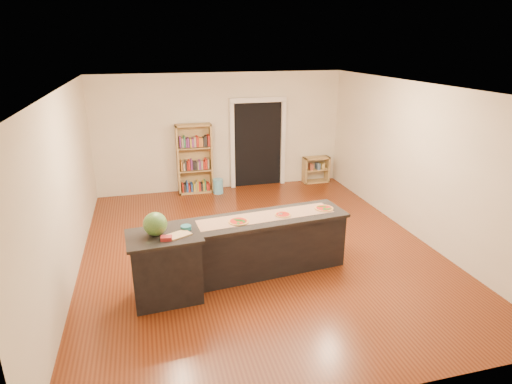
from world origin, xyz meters
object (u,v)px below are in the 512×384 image
object	(u,v)px
side_counter	(166,267)
kitchen_island	(260,244)
bookshelf	(195,159)
waste_bin	(218,186)
low_shelf	(316,170)
watermelon	(155,224)

from	to	relation	value
side_counter	kitchen_island	bearing A→B (deg)	12.07
bookshelf	waste_bin	xyz separation A→B (m)	(0.51, -0.21, -0.65)
side_counter	low_shelf	distance (m)	6.04
low_shelf	watermelon	distance (m)	6.14
kitchen_island	bookshelf	world-z (taller)	bookshelf
low_shelf	kitchen_island	bearing A→B (deg)	-122.75
kitchen_island	waste_bin	world-z (taller)	kitchen_island
low_shelf	waste_bin	xyz separation A→B (m)	(-2.61, -0.22, -0.16)
bookshelf	low_shelf	world-z (taller)	bookshelf
side_counter	watermelon	world-z (taller)	watermelon
bookshelf	watermelon	distance (m)	4.56
kitchen_island	bookshelf	size ratio (longest dim) A/B	1.66
side_counter	low_shelf	bearing A→B (deg)	43.58
low_shelf	waste_bin	distance (m)	2.62
side_counter	watermelon	distance (m)	0.66
watermelon	bookshelf	bearing A→B (deg)	76.60
kitchen_island	side_counter	bearing A→B (deg)	-169.92
watermelon	waste_bin	bearing A→B (deg)	69.69
side_counter	bookshelf	size ratio (longest dim) A/B	0.60
side_counter	waste_bin	size ratio (longest dim) A/B	2.83
waste_bin	kitchen_island	bearing A→B (deg)	-89.77
waste_bin	watermelon	world-z (taller)	watermelon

